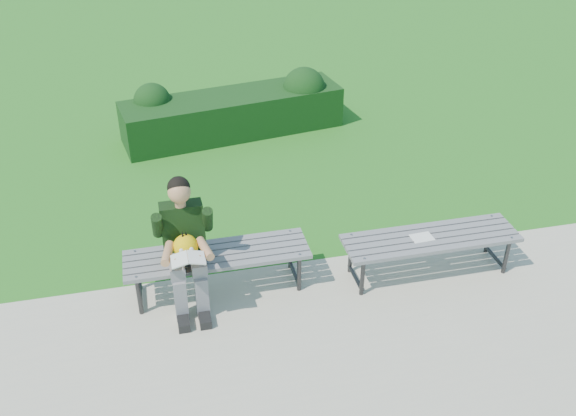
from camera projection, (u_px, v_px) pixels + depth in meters
name	position (u px, v px, depth m)	size (l,w,h in m)	color
ground	(267.00, 268.00, 6.80)	(80.00, 80.00, 0.00)	#2A6A1F
walkway	(308.00, 391.00, 5.35)	(30.00, 3.50, 0.02)	#B9AC9B
hedge	(237.00, 110.00, 9.48)	(3.32, 1.32, 0.89)	#164217
bench_left	(217.00, 258.00, 6.27)	(1.80, 0.50, 0.46)	slate
bench_right	(431.00, 241.00, 6.51)	(1.80, 0.50, 0.46)	slate
seated_boy	(185.00, 242.00, 5.97)	(0.56, 0.76, 1.31)	slate
paper_sheet	(422.00, 237.00, 6.46)	(0.23, 0.17, 0.01)	white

